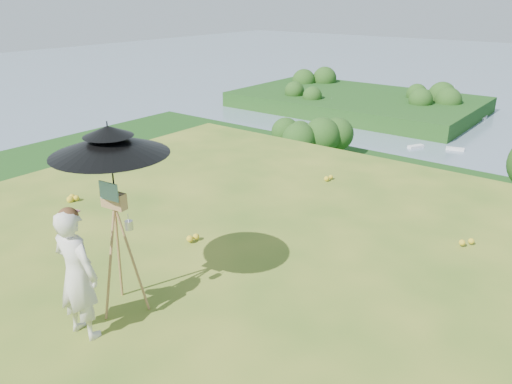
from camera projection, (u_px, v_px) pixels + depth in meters
The scene contains 7 objects.
ground at pixel (242, 317), 6.07m from camera, with size 14.00×14.00×0.00m, color #3C651D.
peninsula at pixel (356, 95), 173.40m from camera, with size 90.00×60.00×12.00m, color #103D12, non-canonical shape.
wildflowers at pixel (254, 304), 6.24m from camera, with size 10.00×10.50×0.12m, color gold, non-canonical shape.
painter at pixel (77, 274), 5.51m from camera, with size 0.57×0.37×1.57m, color beige.
field_easel at pixel (119, 247), 5.95m from camera, with size 0.64×0.64×1.70m, color olive, non-canonical shape.
sun_umbrella at pixel (111, 164), 5.59m from camera, with size 1.33×1.33×0.98m, color black, non-canonical shape.
painter_cap at pixel (67, 213), 5.23m from camera, with size 0.21×0.25×0.10m, color #C46B7D, non-canonical shape.
Camera 1 is at (3.24, -3.91, 3.67)m, focal length 35.00 mm.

